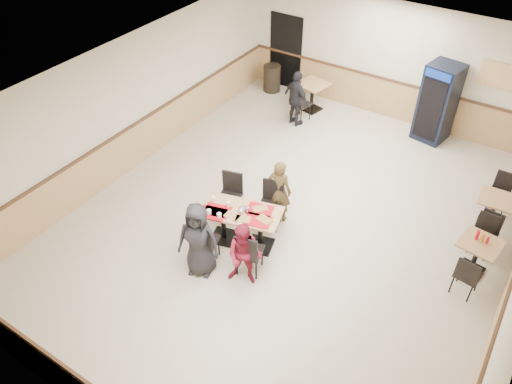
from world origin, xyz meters
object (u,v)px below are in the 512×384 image
Objects in this scene: diner_woman_right at (245,255)px; side_table_near at (477,252)px; back_table at (312,92)px; main_table at (242,222)px; diner_woman_left at (198,240)px; diner_man_opposite at (279,191)px; side_table_far at (494,208)px; lone_diner at (296,99)px; trash_bin at (272,78)px; pepsi_cooler at (437,103)px.

diner_woman_right reaches higher than side_table_near.
diner_woman_right is 6.26m from back_table.
main_table is 1.87× the size of back_table.
side_table_near is (4.12, 2.64, -0.28)m from diner_woman_left.
diner_woman_right is 0.93× the size of diner_man_opposite.
main_table is 4.94m from side_table_far.
side_table_near is at bearing 18.18° from diner_woman_right.
trash_bin is (-1.47, 1.23, -0.35)m from lone_diner.
diner_woman_left is at bearing 70.39° from diner_man_opposite.
diner_woman_right is 1.87× the size of side_table_far.
main_table is 1.07× the size of diner_woman_left.
back_table is (-5.13, 2.13, 0.06)m from side_table_far.
diner_woman_right is at bearing -90.99° from pepsi_cooler.
diner_man_opposite is at bearing 83.86° from diner_woman_right.
main_table is 1.03m from diner_man_opposite.
lone_diner is 0.75× the size of pepsi_cooler.
diner_man_opposite is at bearing 135.71° from lone_diner.
pepsi_cooler is at bearing 0.53° from trash_bin.
pepsi_cooler is 4.63m from trash_bin.
diner_woman_left is 5.42m from lone_diner.
side_table_near is at bearing -52.36° from pepsi_cooler.
back_table is at bearing 79.71° from diner_woman_left.
diner_woman_left is 2.19× the size of side_table_far.
diner_woman_left reaches higher than lone_diner.
side_table_far is at bearing -157.10° from diner_man_opposite.
side_table_near is (3.90, 1.65, -0.05)m from main_table.
diner_man_opposite is at bearing -57.00° from trash_bin.
diner_woman_right is 5.42m from lone_diner.
side_table_far is at bearing 31.59° from diner_woman_right.
diner_woman_left is 2.03m from diner_man_opposite.
diner_man_opposite is 1.61× the size of back_table.
lone_diner is at bearing 166.31° from side_table_far.
main_table is at bearing 109.60° from diner_woman_right.
back_table is at bearing 89.34° from diner_woman_right.
lone_diner is (-1.86, 5.09, 0.08)m from diner_woman_right.
lone_diner is 1.95× the size of side_table_near.
lone_diner reaches higher than side_table_far.
diner_man_opposite is 2.01× the size of side_table_far.
diner_man_opposite reaches higher than back_table.
pepsi_cooler reaches higher than main_table.
diner_man_opposite is (0.22, 0.99, 0.17)m from main_table.
diner_woman_right is at bearing 131.68° from lone_diner.
lone_diner is at bearing -72.79° from diner_man_opposite.
diner_woman_right is 1.73× the size of side_table_near.
diner_man_opposite is at bearing -70.48° from back_table.
trash_bin is (-2.52, 6.54, -0.38)m from diner_woman_left.
trash_bin is (-1.47, 0.35, -0.14)m from back_table.
diner_woman_left is at bearing -68.92° from trash_bin.
diner_woman_left is 2.02× the size of side_table_near.
diner_woman_left reaches higher than diner_woman_right.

